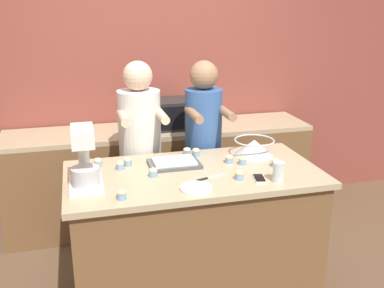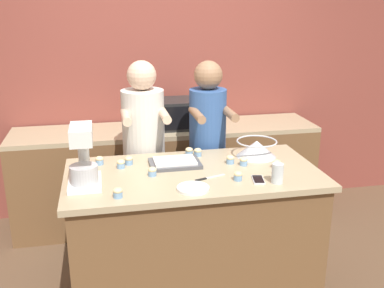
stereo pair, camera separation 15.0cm
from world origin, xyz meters
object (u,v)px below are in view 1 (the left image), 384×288
at_px(microwave_oven, 167,114).
at_px(cupcake_4, 243,160).
at_px(cell_phone, 259,178).
at_px(cupcake_10, 122,194).
at_px(person_right, 203,152).
at_px(baking_tray, 174,163).
at_px(cupcake_1, 153,172).
at_px(cupcake_3, 128,161).
at_px(knife, 209,178).
at_px(cupcake_7, 275,162).
at_px(cupcake_8, 229,159).
at_px(cupcake_0, 239,175).
at_px(small_plate, 196,188).
at_px(mixing_bowl, 254,147).
at_px(person_left, 141,158).
at_px(cupcake_2, 120,165).
at_px(drinking_glass, 278,172).
at_px(cupcake_5, 187,151).
at_px(stand_mixer, 84,161).
at_px(cupcake_9, 196,152).
at_px(cupcake_6, 98,162).

height_order(microwave_oven, cupcake_4, microwave_oven).
height_order(cell_phone, cupcake_10, cupcake_10).
bearing_deg(person_right, baking_tray, -126.10).
relative_size(cupcake_1, cupcake_3, 1.00).
distance_m(knife, cupcake_1, 0.37).
bearing_deg(cupcake_4, cupcake_7, -25.37).
relative_size(cupcake_3, cupcake_8, 1.00).
bearing_deg(cupcake_3, cupcake_0, -33.11).
xyz_separation_m(person_right, small_plate, (-0.31, -0.92, 0.10)).
bearing_deg(mixing_bowl, cupcake_8, -155.26).
bearing_deg(cupcake_1, cupcake_4, 5.99).
relative_size(cupcake_0, cupcake_3, 1.00).
bearing_deg(knife, person_left, 113.67).
distance_m(cupcake_1, cupcake_2, 0.27).
distance_m(small_plate, cupcake_1, 0.35).
relative_size(drinking_glass, cupcake_3, 2.11).
xyz_separation_m(baking_tray, knife, (0.17, -0.28, -0.02)).
distance_m(cupcake_2, cupcake_10, 0.48).
height_order(cupcake_5, cupcake_10, same).
bearing_deg(drinking_glass, microwave_oven, 104.93).
distance_m(person_right, cupcake_2, 0.86).
xyz_separation_m(stand_mixer, cupcake_0, (0.95, -0.12, -0.14)).
height_order(cupcake_3, cupcake_8, same).
bearing_deg(cell_phone, cupcake_8, 104.30).
relative_size(cupcake_5, cupcake_10, 1.00).
distance_m(baking_tray, cupcake_1, 0.24).
height_order(mixing_bowl, knife, mixing_bowl).
bearing_deg(small_plate, cupcake_1, 128.02).
distance_m(cell_phone, cupcake_9, 0.60).
distance_m(microwave_oven, cupcake_7, 1.36).
xyz_separation_m(small_plate, cupcake_6, (-0.55, 0.56, 0.02)).
distance_m(person_left, cupcake_6, 0.52).
height_order(person_left, cupcake_8, person_left).
height_order(small_plate, cupcake_4, cupcake_4).
bearing_deg(person_left, cupcake_1, -90.98).
relative_size(stand_mixer, cupcake_6, 6.34).
height_order(stand_mixer, cupcake_10, stand_mixer).
relative_size(stand_mixer, drinking_glass, 3.01).
height_order(person_right, small_plate, person_right).
bearing_deg(cupcake_9, cupcake_0, -73.46).
relative_size(knife, cupcake_4, 3.56).
bearing_deg(cupcake_1, mixing_bowl, 15.99).
relative_size(knife, cupcake_9, 3.56).
height_order(drinking_glass, cupcake_4, drinking_glass).
height_order(cupcake_6, cupcake_7, same).
height_order(person_right, stand_mixer, person_right).
xyz_separation_m(baking_tray, cupcake_2, (-0.37, 0.02, 0.01)).
distance_m(mixing_bowl, cupcake_10, 1.15).
xyz_separation_m(baking_tray, cupcake_0, (0.35, -0.35, 0.01)).
distance_m(person_right, microwave_oven, 0.65).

